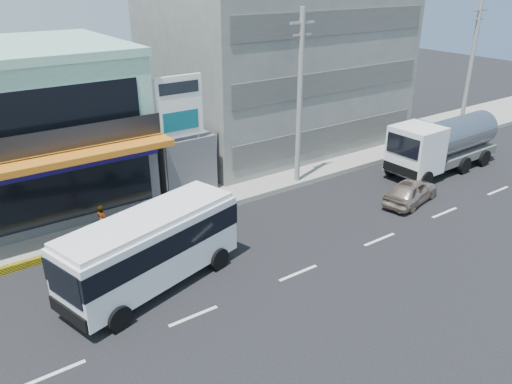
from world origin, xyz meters
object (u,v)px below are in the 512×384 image
Objects in this scene: shop_building at (7,134)px; concrete_building at (275,44)px; utility_pole_far at (470,70)px; motorcycle_rider at (105,234)px; billboard at (180,114)px; minibus at (151,245)px; tanker_truck at (442,144)px; utility_pole_near at (300,99)px; satellite_dish at (174,130)px; sedan at (411,191)px.

concrete_building is at bearing 3.35° from shop_building.
utility_pole_far is 28.21m from motorcycle_rider.
billboard is 8.66m from minibus.
tanker_truck is at bearing -154.69° from utility_pole_far.
minibus is at bearing -157.37° from utility_pole_near.
motorcycle_rider is (-20.69, 2.79, -1.11)m from tanker_truck.
satellite_dish reaches higher than motorcycle_rider.
shop_building reaches higher than minibus.
utility_pole_near is at bearing -15.48° from billboard.
utility_pole_far is at bearing -9.29° from satellite_dish.
tanker_truck reaches higher than motorcycle_rider.
billboard is at bearing 24.17° from motorcycle_rider.
concrete_building is 2.03× the size of minibus.
tanker_truck is 4.07× the size of motorcycle_rider.
tanker_truck is at bearing -18.68° from billboard.
shop_building is 1.80× the size of billboard.
concrete_building is 2.32× the size of billboard.
minibus is 20.21m from tanker_truck.
utility_pole_far is at bearing 1.23° from motorcycle_rider.
sedan is at bearing -158.47° from tanker_truck.
shop_building is 18.28m from concrete_building.
tanker_truck is (8.84, -3.39, -3.35)m from utility_pole_near.
utility_pole_far is (22.00, -3.60, 1.57)m from satellite_dish.
utility_pole_near reaches higher than billboard.
tanker_truck is (14.84, -6.99, -1.77)m from satellite_dish.
sedan is 1.90× the size of motorcycle_rider.
shop_building is 1.45× the size of tanker_truck.
concrete_building is at bearing 28.92° from billboard.
utility_pole_near reaches higher than sedan.
sedan is (9.98, -7.30, -4.25)m from billboard.
utility_pole_near and utility_pole_far have the same top height.
billboard is at bearing 41.51° from sedan.
sedan is 16.10m from motorcycle_rider.
shop_building is 25.00m from tanker_truck.
concrete_building reaches higher than minibus.
tanker_truck is (4.84, -10.99, -5.20)m from concrete_building.
satellite_dish is at bearing -158.20° from concrete_building.
motorcycle_rider is at bearing 59.96° from sedan.
motorcycle_rider is (-11.85, -0.60, -4.45)m from utility_pole_near.
billboard is (7.50, -4.75, 0.93)m from shop_building.
tanker_truck reaches higher than minibus.
billboard is at bearing 175.43° from utility_pole_far.
utility_pole_near reaches higher than minibus.
concrete_building is at bearing 21.80° from satellite_dish.
concrete_building is 1.86× the size of tanker_truck.
billboard is 16.49m from tanker_truck.
utility_pole_near is at bearing 180.00° from utility_pole_far.
minibus is at bearing -126.48° from billboard.
utility_pole_far is at bearing 0.00° from utility_pole_near.
satellite_dish is 0.22× the size of billboard.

